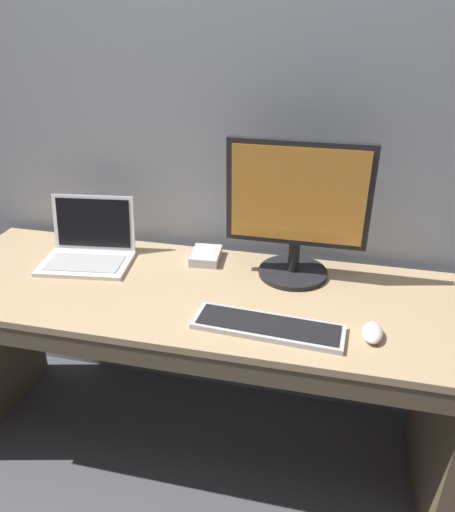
# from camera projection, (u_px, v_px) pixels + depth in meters

# --- Properties ---
(ground_plane) EXTENTS (14.00, 14.00, 0.00)m
(ground_plane) POSITION_uv_depth(u_px,v_px,m) (196.00, 442.00, 1.98)
(ground_plane) COLOR #4C4C51
(back_wall) EXTENTS (3.99, 0.04, 3.06)m
(back_wall) POSITION_uv_depth(u_px,v_px,m) (214.00, 24.00, 1.60)
(back_wall) COLOR gray
(back_wall) RESTS_ON ground
(desk) EXTENTS (1.79, 0.62, 0.73)m
(desk) POSITION_uv_depth(u_px,v_px,m) (191.00, 345.00, 1.74)
(desk) COLOR tan
(desk) RESTS_ON ground
(laptop_white) EXTENTS (0.35, 0.29, 0.22)m
(laptop_white) POSITION_uv_depth(u_px,v_px,m) (89.00, 247.00, 1.81)
(laptop_white) COLOR white
(laptop_white) RESTS_ON desk
(external_monitor) EXTENTS (0.47, 0.24, 0.48)m
(external_monitor) POSITION_uv_depth(u_px,v_px,m) (297.00, 210.00, 1.61)
(external_monitor) COLOR black
(external_monitor) RESTS_ON desk
(wired_keyboard) EXTENTS (0.45, 0.16, 0.02)m
(wired_keyboard) POSITION_uv_depth(u_px,v_px,m) (268.00, 327.00, 1.44)
(wired_keyboard) COLOR #BCBCC1
(wired_keyboard) RESTS_ON desk
(computer_mouse) EXTENTS (0.07, 0.10, 0.03)m
(computer_mouse) POSITION_uv_depth(u_px,v_px,m) (373.00, 333.00, 1.40)
(computer_mouse) COLOR white
(computer_mouse) RESTS_ON desk
(external_drive_box) EXTENTS (0.11, 0.15, 0.03)m
(external_drive_box) POSITION_uv_depth(u_px,v_px,m) (205.00, 256.00, 1.82)
(external_drive_box) COLOR silver
(external_drive_box) RESTS_ON desk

